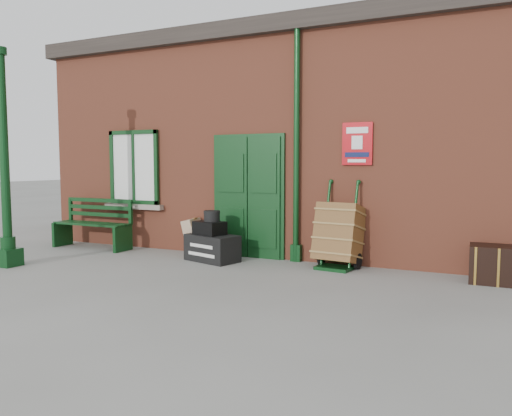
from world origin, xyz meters
The scene contains 11 objects.
ground centered at (0.00, 0.00, 0.00)m, with size 80.00×80.00×0.00m, color gray.
station_building centered at (0.00, 3.49, 2.16)m, with size 10.30×4.30×4.36m.
canopy_column centered at (-3.60, -1.00, 1.41)m, with size 0.34×0.34×3.61m.
bench centered at (-3.62, 1.05, 0.53)m, with size 1.69×0.54×1.05m.
houdini_trunk centered at (-0.71, 0.83, 0.24)m, with size 0.94×0.52×0.47m, color black.
strongbox centered at (-0.76, 0.83, 0.59)m, with size 0.52×0.38×0.24m, color black.
hatbox centered at (-0.73, 0.86, 0.80)m, with size 0.28×0.28×0.19m, color black.
suitcase_back centered at (-1.32, 1.21, 0.35)m, with size 0.19×0.48×0.67m, color tan.
suitcase_front centered at (-1.14, 1.11, 0.30)m, with size 0.17×0.43×0.58m, color tan.
porter_trolley centered at (1.47, 1.22, 0.55)m, with size 0.77×0.82×1.43m.
dark_trunk centered at (3.85, 1.12, 0.27)m, with size 0.76×0.50×0.55m, color black.
Camera 1 is at (3.70, -6.74, 1.71)m, focal length 35.00 mm.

